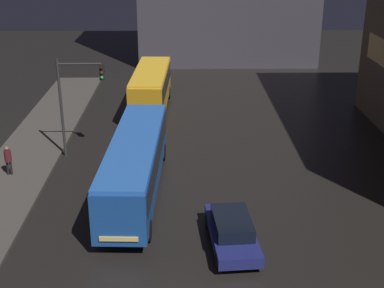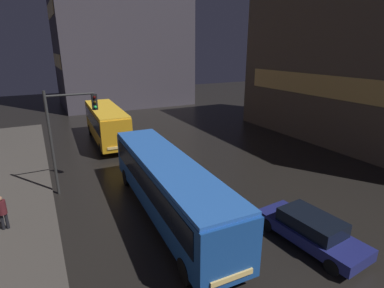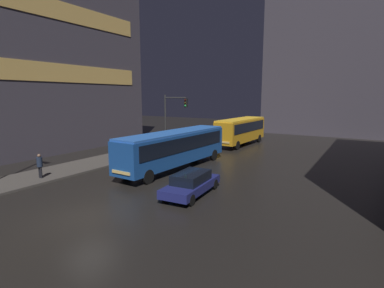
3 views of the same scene
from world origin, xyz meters
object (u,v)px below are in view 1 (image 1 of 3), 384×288
object	(u,v)px
bus_far	(151,86)
pedestrian_near	(8,158)
bus_near	(135,161)
traffic_light_main	(76,92)
car_taxi	(232,230)

from	to	relation	value
bus_far	pedestrian_near	bearing A→B (deg)	60.38
bus_near	traffic_light_main	size ratio (longest dim) A/B	1.99
bus_far	traffic_light_main	bearing A→B (deg)	68.44
bus_near	bus_far	size ratio (longest dim) A/B	1.27
car_taxi	bus_near	bearing A→B (deg)	-51.84
pedestrian_near	traffic_light_main	bearing A→B (deg)	-137.22
pedestrian_near	traffic_light_main	distance (m)	5.40
bus_near	bus_far	xyz separation A→B (m)	(0.06, 13.99, 0.07)
bus_far	traffic_light_main	world-z (taller)	traffic_light_main
bus_far	bus_near	bearing A→B (deg)	92.11
bus_far	car_taxi	world-z (taller)	bus_far
bus_near	traffic_light_main	distance (m)	6.81
bus_far	car_taxi	size ratio (longest dim) A/B	1.95
bus_far	car_taxi	xyz separation A→B (m)	(4.52, -18.97, -1.25)
car_taxi	traffic_light_main	bearing A→B (deg)	-54.86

